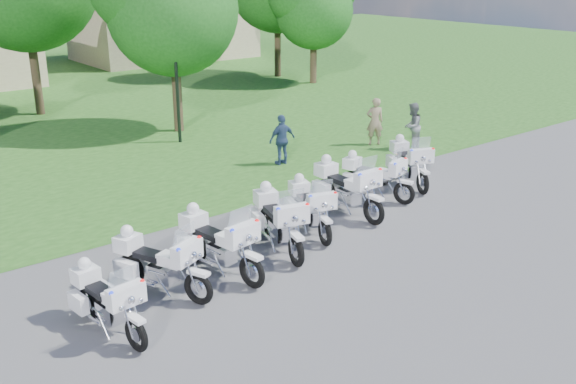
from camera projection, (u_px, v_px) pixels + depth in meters
ground at (347, 235)px, 15.36m from camera, size 100.00×100.00×0.00m
grass_lawn at (13, 81)px, 35.38m from camera, size 100.00×48.00×0.01m
motorcycle_0 at (106, 300)px, 11.18m from camera, size 0.87×2.16×1.45m
motorcycle_1 at (157, 262)px, 12.48m from camera, size 1.33×2.20×1.57m
motorcycle_2 at (218, 242)px, 13.31m from camera, size 1.04×2.45×1.65m
motorcycle_3 at (278, 219)px, 14.46m from camera, size 1.22×2.42×1.66m
motorcycle_4 at (310, 206)px, 15.42m from camera, size 1.17×2.19×1.52m
motorcycle_5 at (346, 187)px, 16.53m from camera, size 0.84×2.52×1.69m
motorcycle_6 at (374, 176)px, 17.63m from camera, size 1.12×2.20×1.51m
motorcycle_7 at (409, 161)px, 18.77m from camera, size 1.38×2.22×1.59m
lamp_post at (176, 63)px, 22.37m from camera, size 0.44×0.44×3.74m
tree_3 at (313, 2)px, 33.43m from camera, size 4.78×4.08×6.38m
building_east at (164, 27)px, 43.29m from camera, size 11.44×7.28×4.10m
bystander_a at (375, 122)px, 22.73m from camera, size 0.74×0.66×1.69m
bystander_b at (412, 126)px, 22.17m from camera, size 0.96×0.86×1.63m
bystander_c at (282, 140)px, 20.49m from camera, size 0.97×0.44×1.63m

